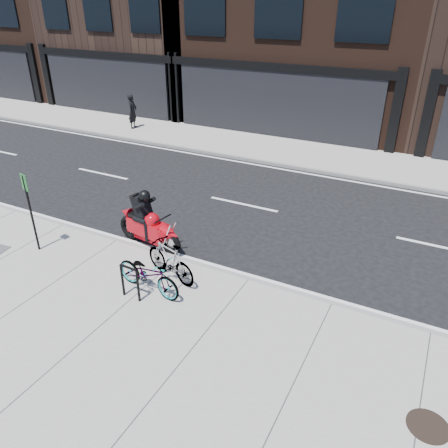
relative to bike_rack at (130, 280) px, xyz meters
The scene contains 10 objects.
ground 3.88m from the bike_rack, 89.84° to the left, with size 120.00×120.00×0.00m, color black.
sidewalk_near 1.30m from the bike_rack, 89.49° to the right, with size 60.00×6.00×0.13m, color gray.
sidewalk_far 11.59m from the bike_rack, 89.95° to the left, with size 60.00×3.50×0.13m, color gray.
bike_rack is the anchor object (origin of this frame).
bicycle_front 0.45m from the bike_rack, 64.54° to the left, with size 0.61×1.75×0.92m, color gray.
bicycle_rear 1.12m from the bike_rack, 72.61° to the left, with size 0.46×1.61×0.97m, color gray.
motorcycle 2.44m from the bike_rack, 114.99° to the left, with size 2.20×0.74×1.65m.
pedestrian 14.27m from the bike_rack, 127.61° to the left, with size 0.60×0.40×1.65m, color black.
manhole_cover 6.20m from the bike_rack, ahead, with size 0.66×0.66×0.01m, color black.
sign_post 3.62m from the bike_rack, behind, with size 0.28×0.09×2.12m.
Camera 1 is at (5.42, -9.83, 6.10)m, focal length 35.00 mm.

